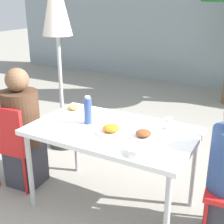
{
  "coord_description": "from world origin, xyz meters",
  "views": [
    {
      "loc": [
        1.13,
        -2.04,
        1.78
      ],
      "look_at": [
        0.0,
        0.0,
        0.9
      ],
      "focal_mm": 50.0,
      "sensor_mm": 36.0,
      "label": 1
    }
  ],
  "objects_px": {
    "drinking_cup": "(168,124)",
    "salad_bowl": "(137,149)",
    "chair_left": "(14,140)",
    "closed_umbrella": "(56,14)",
    "person_left": "(23,132)",
    "bottle": "(88,110)"
  },
  "relations": [
    {
      "from": "bottle",
      "to": "drinking_cup",
      "type": "distance_m",
      "value": 0.68
    },
    {
      "from": "person_left",
      "to": "bottle",
      "type": "xyz_separation_m",
      "value": [
        0.69,
        0.09,
        0.31
      ]
    },
    {
      "from": "drinking_cup",
      "to": "salad_bowl",
      "type": "distance_m",
      "value": 0.5
    },
    {
      "from": "chair_left",
      "to": "drinking_cup",
      "type": "relative_size",
      "value": 8.57
    },
    {
      "from": "closed_umbrella",
      "to": "salad_bowl",
      "type": "xyz_separation_m",
      "value": [
        1.48,
        -1.06,
        -0.81
      ]
    },
    {
      "from": "person_left",
      "to": "drinking_cup",
      "type": "distance_m",
      "value": 1.39
    },
    {
      "from": "closed_umbrella",
      "to": "bottle",
      "type": "xyz_separation_m",
      "value": [
        0.89,
        -0.77,
        -0.72
      ]
    },
    {
      "from": "chair_left",
      "to": "drinking_cup",
      "type": "distance_m",
      "value": 1.46
    },
    {
      "from": "person_left",
      "to": "bottle",
      "type": "relative_size",
      "value": 4.84
    },
    {
      "from": "closed_umbrella",
      "to": "bottle",
      "type": "bearing_deg",
      "value": -40.94
    },
    {
      "from": "drinking_cup",
      "to": "person_left",
      "type": "bearing_deg",
      "value": -167.07
    },
    {
      "from": "chair_left",
      "to": "closed_umbrella",
      "type": "height_order",
      "value": "closed_umbrella"
    },
    {
      "from": "chair_left",
      "to": "bottle",
      "type": "distance_m",
      "value": 0.84
    },
    {
      "from": "drinking_cup",
      "to": "salad_bowl",
      "type": "relative_size",
      "value": 0.52
    },
    {
      "from": "person_left",
      "to": "drinking_cup",
      "type": "height_order",
      "value": "person_left"
    },
    {
      "from": "chair_left",
      "to": "bottle",
      "type": "height_order",
      "value": "bottle"
    },
    {
      "from": "closed_umbrella",
      "to": "drinking_cup",
      "type": "xyz_separation_m",
      "value": [
        1.53,
        -0.56,
        -0.79
      ]
    },
    {
      "from": "salad_bowl",
      "to": "closed_umbrella",
      "type": "bearing_deg",
      "value": 144.36
    },
    {
      "from": "chair_left",
      "to": "salad_bowl",
      "type": "xyz_separation_m",
      "value": [
        1.32,
        -0.11,
        0.28
      ]
    },
    {
      "from": "salad_bowl",
      "to": "drinking_cup",
      "type": "bearing_deg",
      "value": 83.64
    },
    {
      "from": "person_left",
      "to": "salad_bowl",
      "type": "bearing_deg",
      "value": -13.63
    },
    {
      "from": "closed_umbrella",
      "to": "salad_bowl",
      "type": "height_order",
      "value": "closed_umbrella"
    }
  ]
}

